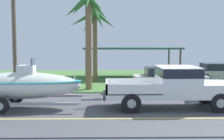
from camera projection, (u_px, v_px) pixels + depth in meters
name	position (u px, v px, depth m)	size (l,w,h in m)	color
ground	(139.00, 83.00, 21.20)	(36.00, 22.00, 0.11)	#4C4C51
pickup_truck_towing	(177.00, 85.00, 12.83)	(5.75, 2.14, 1.82)	silver
boat_on_trailer	(20.00, 85.00, 12.71)	(6.42, 2.22, 2.22)	gray
parked_sedan_near	(222.00, 73.00, 21.78)	(4.62, 1.91, 1.38)	#99999E
parked_sedan_far	(169.00, 79.00, 18.06)	(4.40, 1.92, 1.38)	beige
carport_awning	(131.00, 49.00, 24.34)	(7.70, 4.65, 2.53)	#4C4238
palm_tree_near_left	(88.00, 16.00, 17.63)	(2.99, 3.09, 5.92)	brown
palm_tree_mid	(94.00, 27.00, 20.85)	(3.41, 2.97, 5.32)	brown
utility_pole	(14.00, 13.00, 17.24)	(0.24, 1.80, 8.88)	brown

